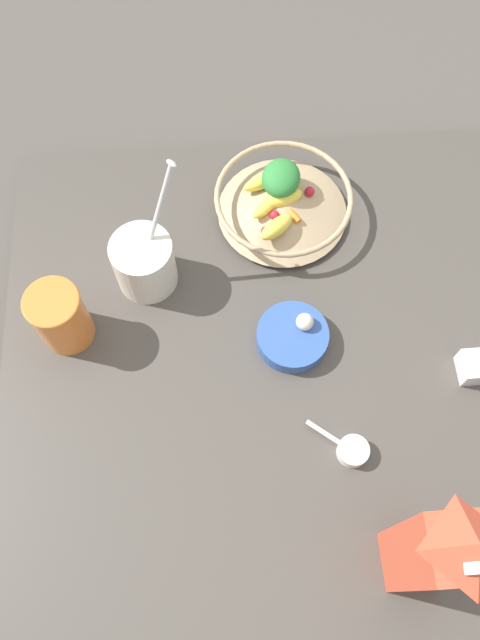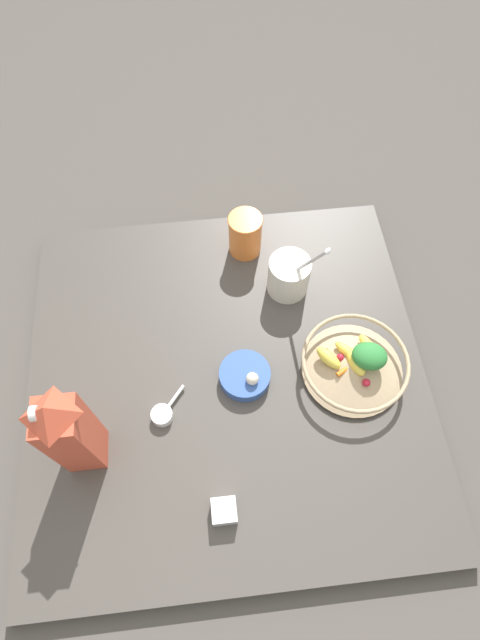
{
  "view_description": "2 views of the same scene",
  "coord_description": "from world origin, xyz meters",
  "px_view_note": "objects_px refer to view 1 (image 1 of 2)",
  "views": [
    {
      "loc": [
        -0.1,
        -0.35,
        1.0
      ],
      "look_at": [
        -0.07,
        0.05,
        0.11
      ],
      "focal_mm": 35.0,
      "sensor_mm": 36.0,
      "label": 1
    },
    {
      "loc": [
        0.45,
        -0.02,
        1.12
      ],
      "look_at": [
        -0.08,
        0.04,
        0.13
      ],
      "focal_mm": 28.0,
      "sensor_mm": 36.0,
      "label": 2
    }
  ],
  "objects_px": {
    "garlic_bowl": "(293,336)",
    "yogurt_tub": "(144,261)",
    "milk_carton": "(438,554)",
    "fruit_bowl": "(282,202)",
    "spice_jar": "(475,367)",
    "drinking_cup": "(60,317)"
  },
  "relations": [
    {
      "from": "spice_jar",
      "to": "drinking_cup",
      "type": "bearing_deg",
      "value": 169.88
    },
    {
      "from": "garlic_bowl",
      "to": "fruit_bowl",
      "type": "bearing_deg",
      "value": 88.46
    },
    {
      "from": "garlic_bowl",
      "to": "yogurt_tub",
      "type": "bearing_deg",
      "value": 150.25
    },
    {
      "from": "yogurt_tub",
      "to": "fruit_bowl",
      "type": "bearing_deg",
      "value": 25.27
    },
    {
      "from": "yogurt_tub",
      "to": "milk_carton",
      "type": "bearing_deg",
      "value": -53.05
    },
    {
      "from": "drinking_cup",
      "to": "garlic_bowl",
      "type": "distance_m",
      "value": 0.38
    },
    {
      "from": "garlic_bowl",
      "to": "milk_carton",
      "type": "bearing_deg",
      "value": -69.69
    },
    {
      "from": "fruit_bowl",
      "to": "garlic_bowl",
      "type": "relative_size",
      "value": 2.07
    },
    {
      "from": "fruit_bowl",
      "to": "spice_jar",
      "type": "bearing_deg",
      "value": -49.34
    },
    {
      "from": "milk_carton",
      "to": "yogurt_tub",
      "type": "relative_size",
      "value": 1.22
    },
    {
      "from": "yogurt_tub",
      "to": "spice_jar",
      "type": "xyz_separation_m",
      "value": [
        0.52,
        -0.21,
        -0.04
      ]
    },
    {
      "from": "fruit_bowl",
      "to": "milk_carton",
      "type": "bearing_deg",
      "value": -78.39
    },
    {
      "from": "fruit_bowl",
      "to": "yogurt_tub",
      "type": "bearing_deg",
      "value": -154.73
    },
    {
      "from": "fruit_bowl",
      "to": "spice_jar",
      "type": "distance_m",
      "value": 0.43
    },
    {
      "from": "fruit_bowl",
      "to": "yogurt_tub",
      "type": "xyz_separation_m",
      "value": [
        -0.24,
        -0.12,
        0.02
      ]
    },
    {
      "from": "milk_carton",
      "to": "spice_jar",
      "type": "xyz_separation_m",
      "value": [
        0.16,
        0.28,
        -0.13
      ]
    },
    {
      "from": "milk_carton",
      "to": "garlic_bowl",
      "type": "relative_size",
      "value": 2.49
    },
    {
      "from": "yogurt_tub",
      "to": "garlic_bowl",
      "type": "bearing_deg",
      "value": -29.75
    },
    {
      "from": "milk_carton",
      "to": "drinking_cup",
      "type": "relative_size",
      "value": 2.44
    },
    {
      "from": "fruit_bowl",
      "to": "spice_jar",
      "type": "height_order",
      "value": "fruit_bowl"
    },
    {
      "from": "milk_carton",
      "to": "spice_jar",
      "type": "relative_size",
      "value": 5.86
    },
    {
      "from": "drinking_cup",
      "to": "garlic_bowl",
      "type": "bearing_deg",
      "value": -6.47
    }
  ]
}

